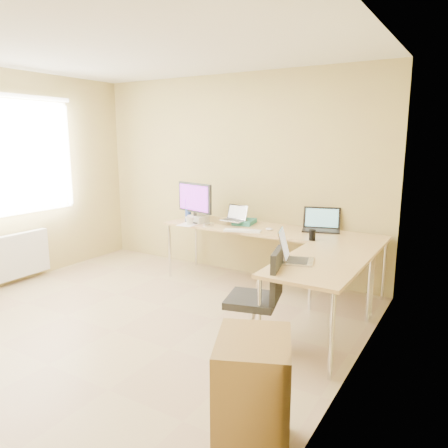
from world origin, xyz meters
The scene contains 24 objects.
floor centered at (0.00, 0.00, 0.00)m, with size 4.50×4.50×0.00m, color tan.
ceiling centered at (0.00, 0.00, 2.60)m, with size 4.50×4.50×0.00m, color white.
wall_back centered at (0.00, 2.25, 1.30)m, with size 4.50×4.50×0.00m, color tan.
wall_right centered at (2.10, 0.00, 1.30)m, with size 4.50×4.50×0.00m, color tan.
desk_main centered at (0.72, 1.85, 0.36)m, with size 2.65×0.70×0.73m, color tan.
desk_return centered at (1.70, 0.85, 0.36)m, with size 0.70×1.30×0.73m, color tan.
monitor centered at (-0.25, 1.71, 0.98)m, with size 0.59×0.19×0.51m, color #252525.
book_stack centered at (0.33, 1.96, 0.76)m, with size 0.23×0.32×0.05m, color #287A74.
laptop_center centered at (0.25, 1.83, 0.88)m, with size 0.30×0.23×0.19m, color #BAB9BC.
laptop_black centered at (1.29, 2.05, 0.86)m, with size 0.43×0.31×0.27m, color black.
keyboard centered at (0.52, 1.55, 0.74)m, with size 0.43×0.12×0.02m, color white.
mouse centered at (0.77, 1.77, 0.75)m, with size 0.10×0.06×0.03m, color silver.
mug centered at (-0.22, 1.55, 0.78)m, with size 0.11×0.11×0.10m, color beige.
cd_stack centered at (0.01, 1.62, 0.75)m, with size 0.14×0.14×0.03m, color #BEBEBE.
water_bottle centered at (-0.40, 1.77, 0.87)m, with size 0.08×0.08×0.29m, color #2F4BA1.
papers centered at (-0.25, 1.56, 0.73)m, with size 0.20×0.28×0.01m, color white.
white_box centered at (-0.23, 1.75, 0.77)m, with size 0.24×0.18×0.09m, color beige.
desk_fan centered at (-0.32, 2.05, 0.87)m, with size 0.22×0.22×0.29m, color silver.
black_cup centered at (1.36, 1.55, 0.79)m, with size 0.07×0.07×0.12m, color black.
laptop_return centered at (1.52, 0.72, 0.85)m, with size 0.27×0.35×0.23m, color silver.
office_chair centered at (1.26, 0.40, 0.50)m, with size 0.54×0.54×0.90m, color black.
cabinet centered at (1.85, -0.73, 0.36)m, with size 0.41×0.50×0.70m, color #A26234.
radiator centered at (-2.03, 0.40, 0.35)m, with size 0.09×0.80×0.55m, color white.
window centered at (-2.05, 0.40, 1.55)m, with size 0.10×1.80×1.40m, color white.
Camera 1 is at (2.84, -2.67, 1.79)m, focal length 34.25 mm.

